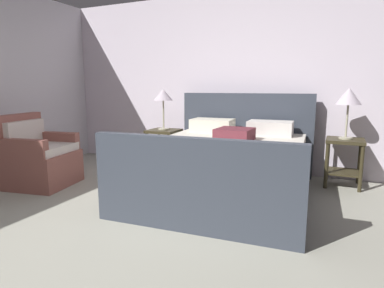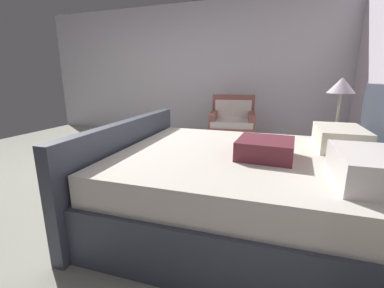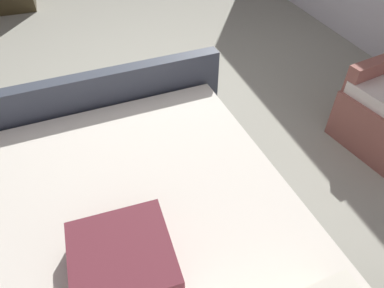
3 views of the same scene
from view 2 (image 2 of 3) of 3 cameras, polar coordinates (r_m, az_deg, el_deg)
ground_plane at (r=3.50m, az=-19.89°, el=-6.82°), size 5.39×6.29×0.02m
wall_side_left at (r=5.64m, az=-2.24°, el=15.39°), size 0.12×6.41×2.59m
bed at (r=2.21m, az=12.35°, el=-8.86°), size 1.96×2.33×1.15m
nightstand_left at (r=3.40m, az=28.33°, el=-1.04°), size 0.44×0.44×0.60m
table_lamp_left at (r=3.30m, az=29.79°, el=10.65°), size 0.29×0.29×0.60m
armchair at (r=4.48m, az=8.71°, el=3.26°), size 0.84×0.83×0.90m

